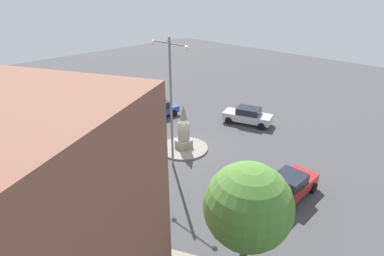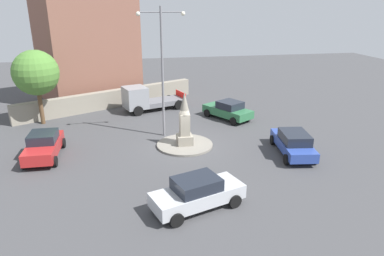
{
  "view_description": "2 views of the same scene",
  "coord_description": "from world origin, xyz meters",
  "px_view_note": "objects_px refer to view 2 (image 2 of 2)",
  "views": [
    {
      "loc": [
        15.28,
        -14.81,
        11.63
      ],
      "look_at": [
        0.39,
        0.51,
        1.75
      ],
      "focal_mm": 28.99,
      "sensor_mm": 36.0,
      "label": 1
    },
    {
      "loc": [
        3.56,
        21.26,
        8.99
      ],
      "look_at": [
        -0.35,
        0.78,
        1.51
      ],
      "focal_mm": 32.55,
      "sensor_mm": 36.0,
      "label": 2
    }
  ],
  "objects_px": {
    "streetlamp": "(162,62)",
    "car_green_far_side": "(228,110)",
    "car_red_waiting": "(44,145)",
    "truck_grey_passing": "(145,99)",
    "monument": "(185,122)",
    "car_blue_parked_left": "(293,143)",
    "car_silver_near_island": "(197,193)",
    "corner_building": "(88,50)",
    "tree_near_wall": "(36,73)"
  },
  "relations": [
    {
      "from": "truck_grey_passing",
      "to": "corner_building",
      "type": "height_order",
      "value": "corner_building"
    },
    {
      "from": "car_green_far_side",
      "to": "tree_near_wall",
      "type": "distance_m",
      "value": 15.19
    },
    {
      "from": "car_silver_near_island",
      "to": "truck_grey_passing",
      "type": "bearing_deg",
      "value": -85.11
    },
    {
      "from": "monument",
      "to": "streetlamp",
      "type": "height_order",
      "value": "streetlamp"
    },
    {
      "from": "truck_grey_passing",
      "to": "monument",
      "type": "bearing_deg",
      "value": 103.51
    },
    {
      "from": "corner_building",
      "to": "streetlamp",
      "type": "bearing_deg",
      "value": 115.82
    },
    {
      "from": "car_silver_near_island",
      "to": "car_blue_parked_left",
      "type": "relative_size",
      "value": 0.99
    },
    {
      "from": "monument",
      "to": "truck_grey_passing",
      "type": "relative_size",
      "value": 0.62
    },
    {
      "from": "corner_building",
      "to": "tree_near_wall",
      "type": "distance_m",
      "value": 8.55
    },
    {
      "from": "corner_building",
      "to": "tree_near_wall",
      "type": "xyz_separation_m",
      "value": [
        3.17,
        7.91,
        -0.68
      ]
    },
    {
      "from": "car_green_far_side",
      "to": "tree_near_wall",
      "type": "xyz_separation_m",
      "value": [
        14.75,
        -1.57,
        3.28
      ]
    },
    {
      "from": "car_green_far_side",
      "to": "corner_building",
      "type": "relative_size",
      "value": 0.48
    },
    {
      "from": "monument",
      "to": "streetlamp",
      "type": "bearing_deg",
      "value": -62.76
    },
    {
      "from": "monument",
      "to": "corner_building",
      "type": "distance_m",
      "value": 16.46
    },
    {
      "from": "monument",
      "to": "corner_building",
      "type": "height_order",
      "value": "corner_building"
    },
    {
      "from": "monument",
      "to": "car_red_waiting",
      "type": "relative_size",
      "value": 0.86
    },
    {
      "from": "car_silver_near_island",
      "to": "tree_near_wall",
      "type": "xyz_separation_m",
      "value": [
        9.59,
        -14.14,
        3.25
      ]
    },
    {
      "from": "monument",
      "to": "car_silver_near_island",
      "type": "height_order",
      "value": "monument"
    },
    {
      "from": "monument",
      "to": "car_blue_parked_left",
      "type": "distance_m",
      "value": 7.03
    },
    {
      "from": "streetlamp",
      "to": "truck_grey_passing",
      "type": "xyz_separation_m",
      "value": [
        0.93,
        -6.39,
        -4.22
      ]
    },
    {
      "from": "car_green_far_side",
      "to": "car_silver_near_island",
      "type": "bearing_deg",
      "value": 67.69
    },
    {
      "from": "monument",
      "to": "car_blue_parked_left",
      "type": "relative_size",
      "value": 0.76
    },
    {
      "from": "streetlamp",
      "to": "car_red_waiting",
      "type": "bearing_deg",
      "value": 17.31
    },
    {
      "from": "car_blue_parked_left",
      "to": "car_green_far_side",
      "type": "relative_size",
      "value": 1.04
    },
    {
      "from": "monument",
      "to": "tree_near_wall",
      "type": "bearing_deg",
      "value": -32.82
    },
    {
      "from": "monument",
      "to": "car_green_far_side",
      "type": "distance_m",
      "value": 6.82
    },
    {
      "from": "truck_grey_passing",
      "to": "tree_near_wall",
      "type": "bearing_deg",
      "value": 13.4
    },
    {
      "from": "streetlamp",
      "to": "car_green_far_side",
      "type": "distance_m",
      "value": 7.75
    },
    {
      "from": "streetlamp",
      "to": "car_green_far_side",
      "type": "bearing_deg",
      "value": -152.95
    },
    {
      "from": "car_red_waiting",
      "to": "truck_grey_passing",
      "type": "distance_m",
      "value": 11.07
    },
    {
      "from": "tree_near_wall",
      "to": "truck_grey_passing",
      "type": "bearing_deg",
      "value": -166.6
    },
    {
      "from": "car_silver_near_island",
      "to": "corner_building",
      "type": "xyz_separation_m",
      "value": [
        6.42,
        -22.05,
        3.93
      ]
    },
    {
      "from": "truck_grey_passing",
      "to": "tree_near_wall",
      "type": "height_order",
      "value": "tree_near_wall"
    },
    {
      "from": "truck_grey_passing",
      "to": "corner_building",
      "type": "distance_m",
      "value": 8.61
    },
    {
      "from": "corner_building",
      "to": "car_red_waiting",
      "type": "bearing_deg",
      "value": 83.4
    },
    {
      "from": "car_green_far_side",
      "to": "corner_building",
      "type": "height_order",
      "value": "corner_building"
    },
    {
      "from": "car_silver_near_island",
      "to": "corner_building",
      "type": "relative_size",
      "value": 0.49
    },
    {
      "from": "car_silver_near_island",
      "to": "truck_grey_passing",
      "type": "height_order",
      "value": "truck_grey_passing"
    },
    {
      "from": "car_green_far_side",
      "to": "monument",
      "type": "bearing_deg",
      "value": 48.51
    },
    {
      "from": "car_red_waiting",
      "to": "tree_near_wall",
      "type": "bearing_deg",
      "value": -77.86
    },
    {
      "from": "car_silver_near_island",
      "to": "corner_building",
      "type": "bearing_deg",
      "value": -73.78
    },
    {
      "from": "car_blue_parked_left",
      "to": "truck_grey_passing",
      "type": "relative_size",
      "value": 0.82
    },
    {
      "from": "car_silver_near_island",
      "to": "tree_near_wall",
      "type": "distance_m",
      "value": 17.39
    },
    {
      "from": "car_green_far_side",
      "to": "corner_building",
      "type": "bearing_deg",
      "value": -39.3
    },
    {
      "from": "truck_grey_passing",
      "to": "tree_near_wall",
      "type": "xyz_separation_m",
      "value": [
        8.21,
        1.96,
        2.98
      ]
    },
    {
      "from": "corner_building",
      "to": "truck_grey_passing",
      "type": "bearing_deg",
      "value": 130.25
    },
    {
      "from": "car_green_far_side",
      "to": "truck_grey_passing",
      "type": "xyz_separation_m",
      "value": [
        6.54,
        -3.52,
        0.3
      ]
    },
    {
      "from": "car_silver_near_island",
      "to": "monument",
      "type": "bearing_deg",
      "value": -95.22
    },
    {
      "from": "streetlamp",
      "to": "tree_near_wall",
      "type": "height_order",
      "value": "streetlamp"
    },
    {
      "from": "streetlamp",
      "to": "car_red_waiting",
      "type": "relative_size",
      "value": 2.13
    }
  ]
}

